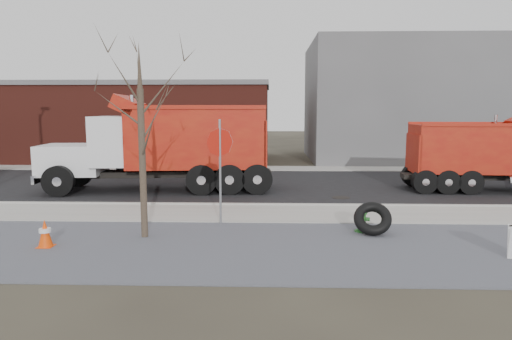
{
  "coord_description": "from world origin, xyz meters",
  "views": [
    {
      "loc": [
        0.2,
        -14.56,
        3.46
      ],
      "look_at": [
        -0.28,
        0.96,
        1.4
      ],
      "focal_mm": 32.0,
      "sensor_mm": 36.0,
      "label": 1
    }
  ],
  "objects_px": {
    "fire_hydrant": "(362,220)",
    "stop_sign": "(220,154)",
    "dump_truck_red_a": "(492,153)",
    "dump_truck_red_b": "(167,143)",
    "truck_tire": "(373,219)"
  },
  "relations": [
    {
      "from": "fire_hydrant",
      "to": "dump_truck_red_a",
      "type": "relative_size",
      "value": 0.1
    },
    {
      "from": "dump_truck_red_a",
      "to": "dump_truck_red_b",
      "type": "bearing_deg",
      "value": -175.95
    },
    {
      "from": "fire_hydrant",
      "to": "dump_truck_red_b",
      "type": "bearing_deg",
      "value": 148.91
    },
    {
      "from": "stop_sign",
      "to": "dump_truck_red_b",
      "type": "xyz_separation_m",
      "value": [
        -2.92,
        5.81,
        -0.1
      ]
    },
    {
      "from": "dump_truck_red_b",
      "to": "stop_sign",
      "type": "bearing_deg",
      "value": 111.2
    },
    {
      "from": "stop_sign",
      "to": "dump_truck_red_a",
      "type": "bearing_deg",
      "value": 19.95
    },
    {
      "from": "truck_tire",
      "to": "stop_sign",
      "type": "relative_size",
      "value": 0.37
    },
    {
      "from": "truck_tire",
      "to": "dump_truck_red_a",
      "type": "height_order",
      "value": "dump_truck_red_a"
    },
    {
      "from": "dump_truck_red_a",
      "to": "dump_truck_red_b",
      "type": "height_order",
      "value": "dump_truck_red_b"
    },
    {
      "from": "fire_hydrant",
      "to": "stop_sign",
      "type": "height_order",
      "value": "stop_sign"
    },
    {
      "from": "dump_truck_red_a",
      "to": "fire_hydrant",
      "type": "bearing_deg",
      "value": -131.82
    },
    {
      "from": "fire_hydrant",
      "to": "truck_tire",
      "type": "relative_size",
      "value": 0.66
    },
    {
      "from": "truck_tire",
      "to": "dump_truck_red_b",
      "type": "relative_size",
      "value": 0.12
    },
    {
      "from": "stop_sign",
      "to": "dump_truck_red_a",
      "type": "relative_size",
      "value": 0.4
    },
    {
      "from": "truck_tire",
      "to": "stop_sign",
      "type": "bearing_deg",
      "value": 167.46
    }
  ]
}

